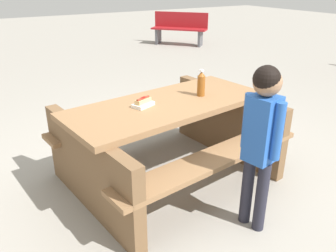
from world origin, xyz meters
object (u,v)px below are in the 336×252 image
Objects in this scene: picnic_table at (168,134)px; soda_bottle at (201,84)px; child_in_coat at (262,130)px; hotdog_tray at (143,103)px; park_bench_mid at (180,28)px.

picnic_table is 0.54m from soda_bottle.
picnic_table is 1.58× the size of child_in_coat.
park_bench_mid is (-4.03, -5.66, -0.33)m from hotdog_tray.
soda_bottle is 0.17× the size of park_bench_mid.
soda_bottle reaches higher than picnic_table.
child_in_coat is at bearing 114.27° from hotdog_tray.
child_in_coat is 7.52m from park_bench_mid.
hotdog_tray is at bearing -5.10° from picnic_table.
hotdog_tray is 1.02m from child_in_coat.
picnic_table is at bearing 174.90° from hotdog_tray.
child_in_coat reaches higher than hotdog_tray.
hotdog_tray is 0.15× the size of park_bench_mid.
child_in_coat is (-0.19, 0.91, 0.35)m from picnic_table.
soda_bottle is at bearing 58.69° from park_bench_mid.
child_in_coat is at bearing 61.29° from park_bench_mid.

